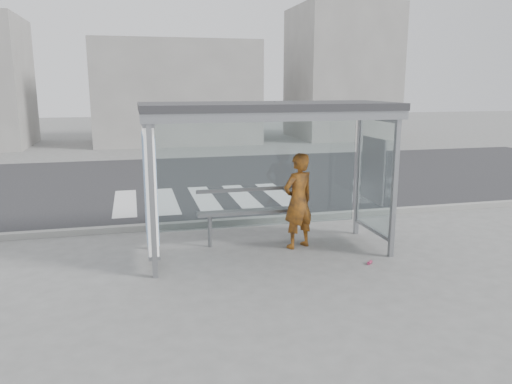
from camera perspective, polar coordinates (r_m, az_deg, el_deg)
ground at (r=8.90m, az=1.43°, el=-6.93°), size 80.00×80.00×0.00m
road at (r=15.54m, az=-5.40°, el=1.35°), size 30.00×10.00×0.01m
curb at (r=10.69m, az=-1.34°, el=-3.30°), size 30.00×0.18×0.12m
crosswalk at (r=13.05m, az=-5.92°, el=-0.76°), size 4.55×3.00×0.00m
bus_shelter at (r=8.43m, az=-1.06°, el=5.85°), size 4.25×1.65×2.62m
building_center at (r=26.20m, az=-9.19°, el=11.15°), size 8.00×5.00×5.00m
building_right at (r=28.42m, az=9.63°, el=13.22°), size 5.00×5.00×7.00m
person at (r=8.98m, az=4.84°, el=-1.03°), size 0.74×0.62×1.73m
bench at (r=9.22m, az=-0.46°, el=-2.24°), size 2.04×0.25×1.05m
soda_can at (r=8.55m, az=12.87°, el=-7.86°), size 0.12×0.11×0.06m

